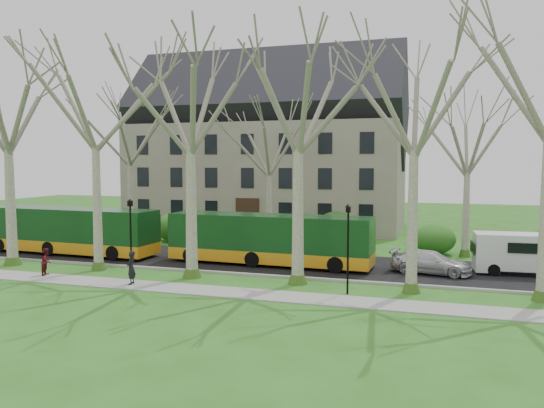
% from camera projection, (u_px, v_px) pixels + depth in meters
% --- Properties ---
extents(ground, '(120.00, 120.00, 0.00)m').
position_uv_depth(ground, '(239.00, 281.00, 28.53)').
color(ground, '#30641C').
rests_on(ground, ground).
extents(sidewalk, '(70.00, 2.00, 0.06)m').
position_uv_depth(sidewalk, '(222.00, 292.00, 26.15)').
color(sidewalk, gray).
rests_on(sidewalk, ground).
extents(road, '(80.00, 8.00, 0.06)m').
position_uv_depth(road, '(270.00, 262.00, 33.77)').
color(road, black).
rests_on(road, ground).
extents(curb, '(80.00, 0.25, 0.14)m').
position_uv_depth(curb, '(249.00, 274.00, 29.95)').
color(curb, '#A5A39E').
rests_on(curb, ground).
extents(building, '(26.50, 12.20, 16.00)m').
position_uv_depth(building, '(268.00, 145.00, 52.51)').
color(building, gray).
rests_on(building, ground).
extents(tree_row_verge, '(49.00, 7.00, 14.00)m').
position_uv_depth(tree_row_verge, '(241.00, 151.00, 28.26)').
color(tree_row_verge, gray).
rests_on(tree_row_verge, ground).
extents(tree_row_far, '(33.00, 7.00, 12.00)m').
position_uv_depth(tree_row_far, '(275.00, 168.00, 38.92)').
color(tree_row_far, gray).
rests_on(tree_row_far, ground).
extents(lamp_row, '(36.22, 0.22, 4.30)m').
position_uv_depth(lamp_row, '(232.00, 237.00, 27.37)').
color(lamp_row, black).
rests_on(lamp_row, ground).
extents(hedges, '(30.60, 8.60, 2.00)m').
position_uv_depth(hedges, '(246.00, 229.00, 43.16)').
color(hedges, '#1D5117').
rests_on(hedges, ground).
extents(bus_lead, '(13.19, 3.37, 3.27)m').
position_uv_depth(bus_lead, '(69.00, 230.00, 36.83)').
color(bus_lead, '#113D17').
rests_on(bus_lead, road).
extents(bus_follow, '(12.87, 3.13, 3.19)m').
position_uv_depth(bus_follow, '(269.00, 239.00, 32.90)').
color(bus_follow, '#113D17').
rests_on(bus_follow, road).
extents(sedan, '(4.74, 2.60, 1.30)m').
position_uv_depth(sedan, '(431.00, 262.00, 30.23)').
color(sedan, silver).
rests_on(sedan, road).
extents(van_a, '(5.40, 2.25, 2.31)m').
position_uv_depth(van_a, '(524.00, 254.00, 30.01)').
color(van_a, silver).
rests_on(van_a, road).
extents(pedestrian_a, '(0.54, 0.71, 1.74)m').
position_uv_depth(pedestrian_a, '(131.00, 268.00, 27.57)').
color(pedestrian_a, black).
rests_on(pedestrian_a, sidewalk).
extents(pedestrian_b, '(0.77, 0.88, 1.53)m').
position_uv_depth(pedestrian_b, '(47.00, 261.00, 29.85)').
color(pedestrian_b, '#51121A').
rests_on(pedestrian_b, sidewalk).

